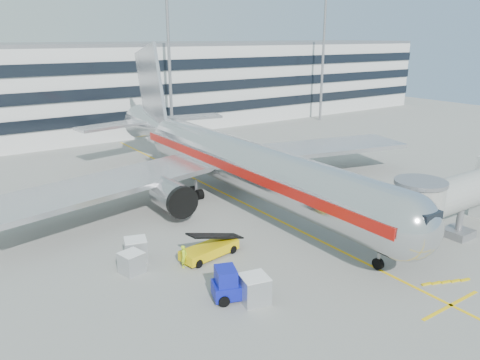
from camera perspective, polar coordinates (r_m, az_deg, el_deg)
ground at (r=42.18m, az=8.01°, el=-6.49°), size 180.00×180.00×0.00m
lead_in_line at (r=49.42m, az=0.20°, el=-2.70°), size 0.25×70.00×0.01m
stop_bar at (r=34.43m, az=24.32°, el=-13.74°), size 6.00×0.25×0.01m
main_jet at (r=49.52m, az=-0.93°, el=2.47°), size 50.95×48.70×16.06m
jet_bridge at (r=45.49m, az=26.66°, el=-1.23°), size 17.80×4.50×7.00m
terminal at (r=90.57m, az=-17.66°, el=10.70°), size 150.00×24.25×15.60m
light_mast_centre at (r=78.22m, az=-8.68°, el=15.59°), size 2.40×1.20×25.45m
light_mast_east at (r=98.08m, az=10.16°, el=15.81°), size 2.40×1.20×25.45m
belt_loader at (r=37.43m, az=-3.74°, el=-8.37°), size 5.25×2.55×2.46m
baggage_tug at (r=31.80m, az=-0.93°, el=-12.68°), size 3.43×2.75×2.27m
cargo_container_left at (r=35.91m, az=-13.07°, el=-9.78°), size 1.83×1.83×1.61m
cargo_container_right at (r=37.68m, az=-12.56°, el=-8.27°), size 2.07×2.07×1.76m
cargo_container_front at (r=31.48m, az=1.77°, el=-13.13°), size 2.08×2.08×1.86m
ramp_worker at (r=35.98m, az=-6.84°, el=-9.23°), size 0.77×0.73×1.77m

